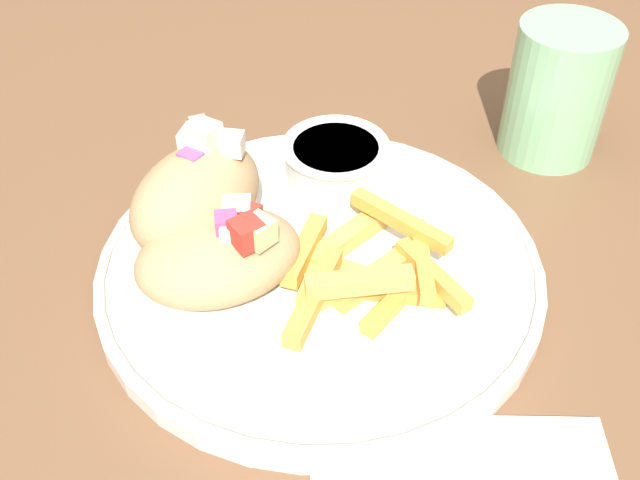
{
  "coord_description": "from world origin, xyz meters",
  "views": [
    {
      "loc": [
        -0.13,
        -0.39,
        1.12
      ],
      "look_at": [
        -0.02,
        -0.06,
        0.8
      ],
      "focal_mm": 42.0,
      "sensor_mm": 36.0,
      "label": 1
    }
  ],
  "objects_px": {
    "water_glass": "(556,97)",
    "sauce_ramekin": "(336,163)",
    "pita_sandwich_near": "(220,255)",
    "fries_pile": "(364,270)",
    "pita_sandwich_far": "(197,195)",
    "plate": "(320,267)"
  },
  "relations": [
    {
      "from": "water_glass",
      "to": "sauce_ramekin",
      "type": "bearing_deg",
      "value": -176.64
    },
    {
      "from": "pita_sandwich_near",
      "to": "sauce_ramekin",
      "type": "relative_size",
      "value": 1.41
    },
    {
      "from": "fries_pile",
      "to": "pita_sandwich_far",
      "type": "bearing_deg",
      "value": 137.59
    },
    {
      "from": "sauce_ramekin",
      "to": "water_glass",
      "type": "distance_m",
      "value": 0.18
    },
    {
      "from": "pita_sandwich_near",
      "to": "fries_pile",
      "type": "height_order",
      "value": "pita_sandwich_near"
    },
    {
      "from": "pita_sandwich_near",
      "to": "pita_sandwich_far",
      "type": "xyz_separation_m",
      "value": [
        -0.0,
        0.05,
        0.01
      ]
    },
    {
      "from": "plate",
      "to": "pita_sandwich_far",
      "type": "height_order",
      "value": "pita_sandwich_far"
    },
    {
      "from": "pita_sandwich_far",
      "to": "sauce_ramekin",
      "type": "bearing_deg",
      "value": -30.09
    },
    {
      "from": "fries_pile",
      "to": "water_glass",
      "type": "height_order",
      "value": "water_glass"
    },
    {
      "from": "pita_sandwich_far",
      "to": "fries_pile",
      "type": "height_order",
      "value": "pita_sandwich_far"
    },
    {
      "from": "plate",
      "to": "fries_pile",
      "type": "distance_m",
      "value": 0.04
    },
    {
      "from": "pita_sandwich_near",
      "to": "pita_sandwich_far",
      "type": "relative_size",
      "value": 0.88
    },
    {
      "from": "pita_sandwich_near",
      "to": "pita_sandwich_far",
      "type": "distance_m",
      "value": 0.05
    },
    {
      "from": "fries_pile",
      "to": "water_glass",
      "type": "distance_m",
      "value": 0.23
    },
    {
      "from": "pita_sandwich_near",
      "to": "fries_pile",
      "type": "distance_m",
      "value": 0.09
    },
    {
      "from": "sauce_ramekin",
      "to": "pita_sandwich_far",
      "type": "bearing_deg",
      "value": -169.68
    },
    {
      "from": "plate",
      "to": "water_glass",
      "type": "distance_m",
      "value": 0.24
    },
    {
      "from": "pita_sandwich_near",
      "to": "sauce_ramekin",
      "type": "bearing_deg",
      "value": 30.86
    },
    {
      "from": "sauce_ramekin",
      "to": "pita_sandwich_near",
      "type": "bearing_deg",
      "value": -145.12
    },
    {
      "from": "plate",
      "to": "water_glass",
      "type": "height_order",
      "value": "water_glass"
    },
    {
      "from": "fries_pile",
      "to": "sauce_ramekin",
      "type": "height_order",
      "value": "sauce_ramekin"
    },
    {
      "from": "pita_sandwich_near",
      "to": "sauce_ramekin",
      "type": "height_order",
      "value": "pita_sandwich_near"
    }
  ]
}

